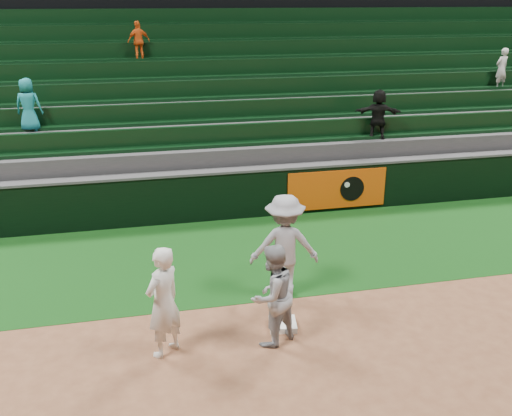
{
  "coord_description": "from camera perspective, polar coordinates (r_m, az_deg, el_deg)",
  "views": [
    {
      "loc": [
        -2.01,
        -7.96,
        5.22
      ],
      "look_at": [
        0.28,
        2.3,
        1.3
      ],
      "focal_mm": 40.0,
      "sensor_mm": 36.0,
      "label": 1
    }
  ],
  "objects": [
    {
      "name": "base_coach",
      "position": [
        10.32,
        2.87,
        -3.83
      ],
      "size": [
        1.35,
        0.91,
        1.95
      ],
      "primitive_type": "imported",
      "rotation": [
        0.0,
        0.0,
        2.98
      ],
      "color": "#9A9DA7",
      "rests_on": "foul_grass"
    },
    {
      "name": "field_wall",
      "position": [
        14.08,
        -3.59,
        1.4
      ],
      "size": [
        36.0,
        0.45,
        1.25
      ],
      "color": "black",
      "rests_on": "ground"
    },
    {
      "name": "baserunner",
      "position": [
        8.98,
        1.62,
        -8.72
      ],
      "size": [
        1.03,
        0.97,
        1.69
      ],
      "primitive_type": "imported",
      "rotation": [
        0.0,
        0.0,
        3.69
      ],
      "color": "#979BA1",
      "rests_on": "ground"
    },
    {
      "name": "ground",
      "position": [
        9.73,
        1.36,
        -12.01
      ],
      "size": [
        70.0,
        70.0,
        0.0
      ],
      "primitive_type": "plane",
      "color": "brown",
      "rests_on": "ground"
    },
    {
      "name": "foul_grass",
      "position": [
        12.3,
        -2.0,
        -4.65
      ],
      "size": [
        36.0,
        4.2,
        0.01
      ],
      "primitive_type": "cube",
      "color": "#0D370F",
      "rests_on": "ground"
    },
    {
      "name": "stadium_seating",
      "position": [
        17.41,
        -5.75,
        8.68
      ],
      "size": [
        36.0,
        5.95,
        4.85
      ],
      "color": "#333336",
      "rests_on": "ground"
    },
    {
      "name": "first_baseman",
      "position": [
        8.8,
        -9.26,
        -9.27
      ],
      "size": [
        0.77,
        0.75,
        1.79
      ],
      "primitive_type": "imported",
      "rotation": [
        0.0,
        0.0,
        3.87
      ],
      "color": "white",
      "rests_on": "ground"
    },
    {
      "name": "first_base",
      "position": [
        9.77,
        2.69,
        -11.54
      ],
      "size": [
        0.51,
        0.51,
        0.1
      ],
      "primitive_type": "cube",
      "rotation": [
        0.0,
        0.0,
        -0.16
      ],
      "color": "white",
      "rests_on": "ground"
    }
  ]
}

